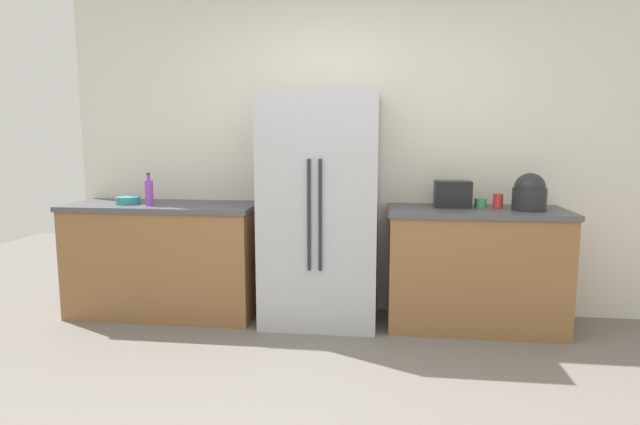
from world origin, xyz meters
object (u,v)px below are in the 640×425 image
(rice_cooker, at_px, (530,193))
(cup_a, at_px, (498,201))
(toaster, at_px, (453,194))
(cup_b, at_px, (481,203))
(refrigerator, at_px, (320,209))
(bottle_a, at_px, (149,192))
(bowl_a, at_px, (128,200))

(rice_cooker, distance_m, cup_a, 0.23)
(toaster, distance_m, cup_b, 0.22)
(cup_a, relative_size, cup_b, 1.25)
(refrigerator, xyz_separation_m, bottle_a, (-1.33, -0.10, 0.12))
(bottle_a, bearing_deg, bowl_a, 160.19)
(rice_cooker, height_order, cup_b, rice_cooker)
(rice_cooker, xyz_separation_m, bottle_a, (-2.86, -0.09, -0.02))
(refrigerator, height_order, toaster, refrigerator)
(refrigerator, relative_size, rice_cooker, 6.50)
(rice_cooker, distance_m, bowl_a, 3.08)
(refrigerator, bearing_deg, bowl_a, -179.28)
(rice_cooker, bearing_deg, cup_a, 156.92)
(toaster, height_order, cup_a, toaster)
(bottle_a, bearing_deg, rice_cooker, 1.85)
(toaster, height_order, bottle_a, bottle_a)
(cup_a, xyz_separation_m, cup_b, (-0.12, 0.01, -0.02))
(bottle_a, distance_m, bowl_a, 0.24)
(rice_cooker, bearing_deg, bottle_a, -178.15)
(cup_a, bearing_deg, cup_b, 175.48)
(refrigerator, distance_m, toaster, 1.01)
(rice_cooker, relative_size, cup_a, 2.49)
(bottle_a, bearing_deg, refrigerator, 4.21)
(bowl_a, bearing_deg, cup_a, 1.99)
(cup_a, distance_m, bowl_a, 2.88)
(bowl_a, bearing_deg, refrigerator, 0.72)
(bottle_a, distance_m, cup_a, 2.67)
(toaster, bearing_deg, bottle_a, -175.19)
(rice_cooker, xyz_separation_m, cup_b, (-0.32, 0.10, -0.09))
(refrigerator, xyz_separation_m, bowl_a, (-1.55, -0.02, 0.05))
(refrigerator, height_order, cup_a, refrigerator)
(cup_b, xyz_separation_m, bowl_a, (-2.75, -0.11, -0.01))
(refrigerator, xyz_separation_m, cup_a, (1.33, 0.08, 0.07))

